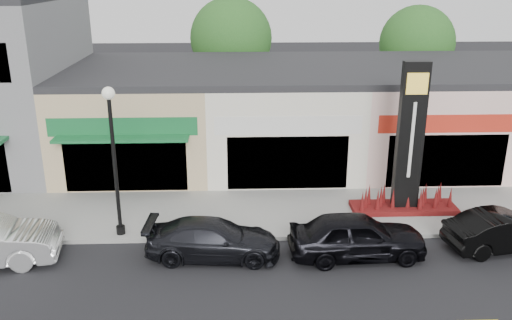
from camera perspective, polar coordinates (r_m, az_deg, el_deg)
The scene contains 13 objects.
ground at distance 18.51m, azimuth 9.87°, elevation -11.15°, with size 120.00×120.00×0.00m, color black.
sidewalk at distance 22.26m, azimuth 7.66°, elevation -5.34°, with size 52.00×4.30×0.15m, color gray.
curb at distance 20.27m, azimuth 8.70°, elevation -7.98°, with size 52.00×0.20×0.15m, color gray.
shop_beige at distance 28.32m, azimuth -11.85°, elevation 4.79°, with size 7.00×10.85×4.80m.
shop_cream at distance 28.00m, azimuth 2.47°, elevation 5.02°, with size 7.00×10.01×4.80m.
shop_pink_w at distance 29.39m, azimuth 16.26°, elevation 4.94°, with size 7.00×10.01×4.80m.
tree_rear_west at distance 35.32m, azimuth -2.64°, elevation 12.64°, with size 5.20×5.20×7.83m.
tree_rear_mid at distance 37.24m, azimuth 16.58°, elevation 11.71°, with size 4.80×4.80×7.29m.
lamp_west_near at distance 19.48m, azimuth -14.80°, elevation 1.28°, with size 0.44×0.44×5.47m.
pylon_sign at distance 22.02m, azimuth 15.70°, elevation -0.03°, with size 4.20×1.30×6.00m.
car_dark_sedan at distance 18.66m, azimuth -4.54°, elevation -8.31°, with size 4.57×1.86×1.33m, color black.
car_black_sedan at distance 18.86m, azimuth 10.60°, elevation -7.85°, with size 4.62×1.86×1.57m, color black.
car_black_conv at distance 20.98m, azimuth 24.77°, elevation -6.80°, with size 4.20×1.47×1.38m, color black.
Camera 1 is at (-3.67, -15.59, 9.28)m, focal length 38.00 mm.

